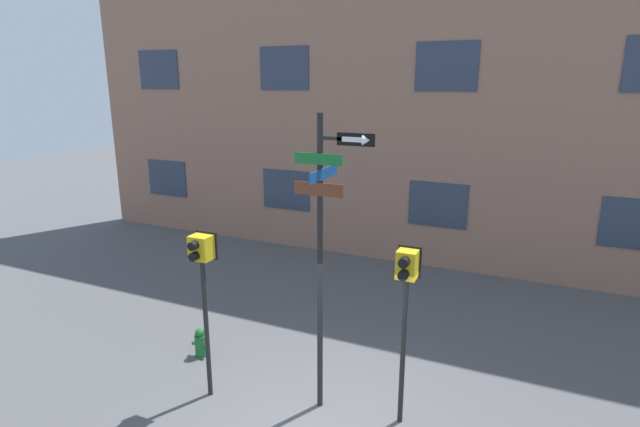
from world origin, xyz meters
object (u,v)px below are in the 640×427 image
at_px(pedestrian_signal_left, 202,270).
at_px(pedestrian_signal_right, 406,290).
at_px(fire_hydrant, 200,343).
at_px(street_sign_pole, 323,243).

xyz_separation_m(pedestrian_signal_left, pedestrian_signal_right, (3.15, 0.66, -0.03)).
height_order(pedestrian_signal_right, fire_hydrant, pedestrian_signal_right).
bearing_deg(pedestrian_signal_left, street_sign_pole, 15.04).
bearing_deg(fire_hydrant, pedestrian_signal_left, -45.88).
xyz_separation_m(street_sign_pole, pedestrian_signal_right, (1.26, 0.15, -0.60)).
xyz_separation_m(street_sign_pole, fire_hydrant, (-2.81, 0.43, -2.56)).
distance_m(pedestrian_signal_left, pedestrian_signal_right, 3.22).
distance_m(street_sign_pole, pedestrian_signal_left, 2.04).
relative_size(street_sign_pole, fire_hydrant, 8.11).
bearing_deg(street_sign_pole, pedestrian_signal_left, -164.96).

